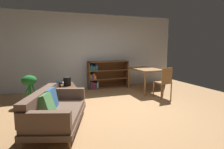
% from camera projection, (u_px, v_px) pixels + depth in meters
% --- Properties ---
extents(ground_plane, '(8.16, 8.16, 0.00)m').
position_uv_depth(ground_plane, '(116.00, 110.00, 4.60)').
color(ground_plane, '#A87A4C').
extents(back_wall_panel, '(6.80, 0.10, 2.70)m').
position_uv_depth(back_wall_panel, '(89.00, 52.00, 6.92)').
color(back_wall_panel, silver).
rests_on(back_wall_panel, ground_plane).
extents(fabric_couch, '(1.33, 1.87, 0.73)m').
position_uv_depth(fabric_couch, '(54.00, 110.00, 3.52)').
color(fabric_couch, brown).
rests_on(fabric_couch, ground_plane).
extents(media_console, '(0.36, 1.23, 0.50)m').
position_uv_depth(media_console, '(67.00, 93.00, 5.31)').
color(media_console, '#56351E').
rests_on(media_console, ground_plane).
extents(open_laptop, '(0.48, 0.36, 0.08)m').
position_uv_depth(open_laptop, '(64.00, 82.00, 5.40)').
color(open_laptop, silver).
rests_on(open_laptop, media_console).
extents(desk_speaker, '(0.20, 0.20, 0.23)m').
position_uv_depth(desk_speaker, '(67.00, 81.00, 5.00)').
color(desk_speaker, black).
rests_on(desk_speaker, media_console).
extents(potted_floor_plant, '(0.39, 0.42, 0.79)m').
position_uv_depth(potted_floor_plant, '(29.00, 86.00, 4.96)').
color(potted_floor_plant, '#9E9389').
rests_on(potted_floor_plant, ground_plane).
extents(dining_table, '(0.77, 1.28, 0.80)m').
position_uv_depth(dining_table, '(145.00, 71.00, 6.44)').
color(dining_table, olive).
rests_on(dining_table, ground_plane).
extents(dining_chair_near, '(0.43, 0.44, 0.92)m').
position_uv_depth(dining_chair_near, '(164.00, 81.00, 5.57)').
color(dining_chair_near, olive).
rests_on(dining_chair_near, ground_plane).
extents(bookshelf, '(1.53, 0.34, 1.01)m').
position_uv_depth(bookshelf, '(105.00, 75.00, 7.05)').
color(bookshelf, brown).
rests_on(bookshelf, ground_plane).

